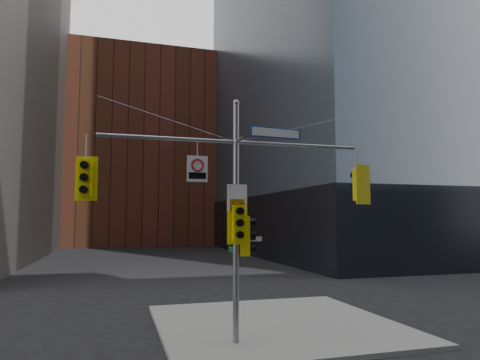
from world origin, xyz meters
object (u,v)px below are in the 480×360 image
traffic_light_west_arm (85,178)px  signal_assembly (236,195)px  traffic_light_east_arm (359,185)px  regulatory_sign_arm (197,168)px  traffic_light_pole_front (239,223)px  street_sign_blade (276,133)px  traffic_light_pole_side (247,236)px

traffic_light_west_arm → signal_assembly: bearing=6.7°
traffic_light_east_arm → regulatory_sign_arm: bearing=-13.6°
traffic_light_pole_front → street_sign_blade: 3.06m
traffic_light_east_arm → street_sign_blade: street_sign_blade is taller
signal_assembly → regulatory_sign_arm: signal_assembly is taller
signal_assembly → traffic_light_pole_front: size_ratio=6.38×
traffic_light_west_arm → traffic_light_east_arm: size_ratio=0.96×
street_sign_blade → signal_assembly: bearing=175.1°
street_sign_blade → traffic_light_pole_front: bearing=-173.1°
traffic_light_pole_side → traffic_light_pole_front: (-0.33, -0.26, 0.39)m
traffic_light_west_arm → traffic_light_pole_front: traffic_light_west_arm is taller
traffic_light_east_arm → traffic_light_pole_front: bearing=-10.2°
traffic_light_west_arm → street_sign_blade: 5.73m
signal_assembly → traffic_light_pole_side: signal_assembly is taller
signal_assembly → traffic_light_east_arm: (4.16, 0.00, 0.38)m
traffic_light_east_arm → street_sign_blade: 3.27m
traffic_light_pole_side → signal_assembly: bearing=101.5°
signal_assembly → traffic_light_pole_side: bearing=-0.6°
signal_assembly → traffic_light_pole_front: (0.00, -0.27, -0.83)m
signal_assembly → street_sign_blade: bearing=0.1°
traffic_light_east_arm → traffic_light_pole_front: size_ratio=1.02×
traffic_light_pole_side → street_sign_blade: bearing=-77.5°
traffic_light_east_arm → traffic_light_west_arm: bearing=-14.0°
signal_assembly → traffic_light_pole_front: bearing=-89.9°
traffic_light_pole_front → traffic_light_east_arm: bearing=7.2°
regulatory_sign_arm → signal_assembly: bearing=-1.9°
street_sign_blade → traffic_light_pole_side: bearing=175.4°
traffic_light_pole_side → street_sign_blade: (0.95, 0.01, 3.15)m
traffic_light_east_arm → traffic_light_pole_front: (-4.16, -0.27, -1.22)m
regulatory_sign_arm → traffic_light_pole_side: bearing=-2.3°
traffic_light_pole_front → regulatory_sign_arm: bearing=171.6°
signal_assembly → traffic_light_east_arm: size_ratio=6.28×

